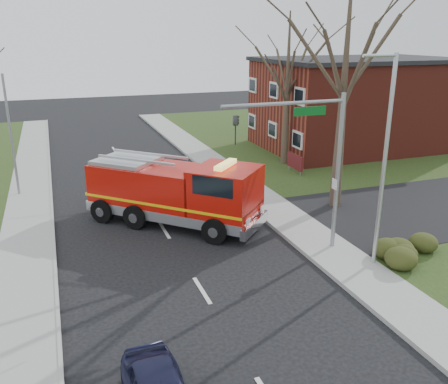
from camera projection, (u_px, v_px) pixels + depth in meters
name	position (u px, v px, depth m)	size (l,w,h in m)	color
ground	(202.00, 291.00, 17.51)	(120.00, 120.00, 0.00)	black
sidewalk_right	(345.00, 262.00, 19.51)	(2.40, 80.00, 0.15)	#9A9A94
sidewalk_left	(21.00, 322.00, 15.47)	(2.40, 80.00, 0.15)	#9A9A94
brick_building	(357.00, 103.00, 38.58)	(15.40, 10.40, 7.25)	maroon
health_center_sign	(295.00, 162.00, 31.79)	(0.12, 2.00, 1.40)	#561418
hedge_corner	(419.00, 251.00, 19.37)	(2.80, 2.00, 0.90)	#2C3312
bare_tree_near	(345.00, 68.00, 23.60)	(6.00, 6.00, 12.00)	#352A1F
bare_tree_far	(288.00, 73.00, 32.41)	(5.25, 5.25, 10.50)	#352A1F
traffic_signal_mast	(312.00, 147.00, 19.06)	(5.29, 0.18, 6.80)	gray
streetlight_pole	(384.00, 158.00, 17.95)	(1.48, 0.16, 8.40)	#B7BABF
utility_pole_far	(11.00, 137.00, 26.67)	(0.14, 0.14, 7.00)	gray
fire_engine	(176.00, 194.00, 23.30)	(8.11, 8.01, 3.43)	#B41008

